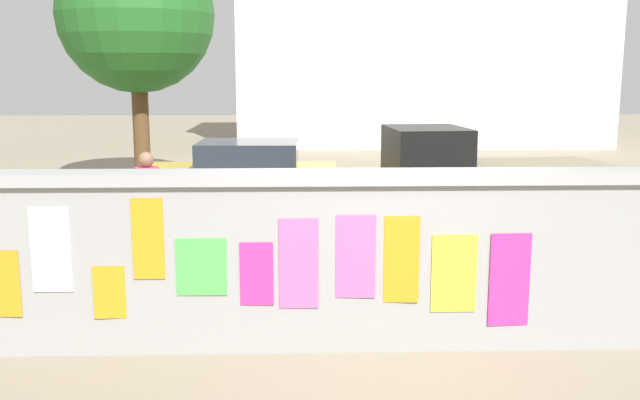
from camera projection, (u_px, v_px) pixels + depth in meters
name	position (u px, v px, depth m)	size (l,w,h in m)	color
ground	(338.00, 203.00, 15.10)	(60.00, 60.00, 0.00)	gray
poster_wall	(383.00, 258.00, 7.07)	(8.49, 0.42, 1.80)	gray
auto_rickshaw_truck	(484.00, 184.00, 11.79)	(3.71, 1.79, 1.85)	black
car_parked	(241.00, 176.00, 13.92)	(3.84, 1.80, 1.40)	black
motorcycle	(308.00, 248.00, 9.35)	(1.90, 0.56, 0.87)	black
bicycle_near	(575.00, 275.00, 8.46)	(1.71, 0.44, 0.95)	black
person_walking	(148.00, 196.00, 10.21)	(0.38, 0.38, 1.62)	#D83F72
tree_roadside	(136.00, 15.00, 15.81)	(3.47, 3.47, 5.72)	brown
building_background	(418.00, 40.00, 27.19)	(13.72, 5.87, 7.72)	white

